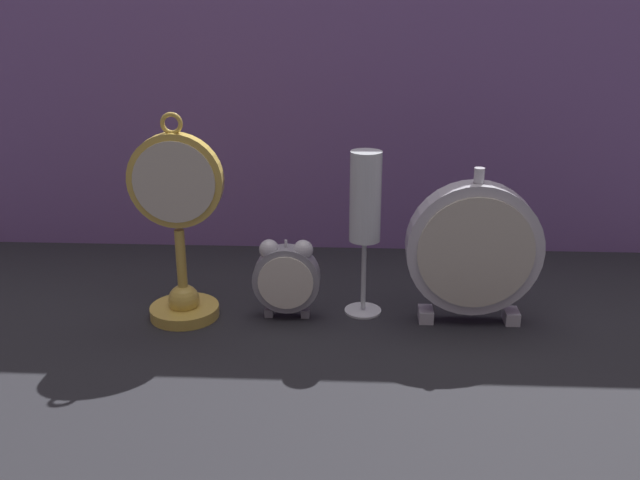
{
  "coord_description": "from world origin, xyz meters",
  "views": [
    {
      "loc": [
        0.05,
        -0.89,
        0.45
      ],
      "look_at": [
        0.0,
        0.08,
        0.1
      ],
      "focal_mm": 40.0,
      "sensor_mm": 36.0,
      "label": 1
    }
  ],
  "objects_px": {
    "alarm_clock_twin_bell": "(286,275)",
    "mantel_clock_silver": "(474,249)",
    "pocket_watch_on_stand": "(179,234)",
    "champagne_flute": "(365,208)"
  },
  "relations": [
    {
      "from": "pocket_watch_on_stand",
      "to": "champagne_flute",
      "type": "xyz_separation_m",
      "value": [
        0.26,
        0.03,
        0.03
      ]
    },
    {
      "from": "alarm_clock_twin_bell",
      "to": "pocket_watch_on_stand",
      "type": "bearing_deg",
      "value": -177.99
    },
    {
      "from": "alarm_clock_twin_bell",
      "to": "champagne_flute",
      "type": "relative_size",
      "value": 0.49
    },
    {
      "from": "mantel_clock_silver",
      "to": "alarm_clock_twin_bell",
      "type": "bearing_deg",
      "value": 179.48
    },
    {
      "from": "mantel_clock_silver",
      "to": "champagne_flute",
      "type": "xyz_separation_m",
      "value": [
        -0.15,
        0.03,
        0.05
      ]
    },
    {
      "from": "pocket_watch_on_stand",
      "to": "champagne_flute",
      "type": "bearing_deg",
      "value": 6.31
    },
    {
      "from": "pocket_watch_on_stand",
      "to": "mantel_clock_silver",
      "type": "height_order",
      "value": "pocket_watch_on_stand"
    },
    {
      "from": "champagne_flute",
      "to": "alarm_clock_twin_bell",
      "type": "bearing_deg",
      "value": -167.99
    },
    {
      "from": "pocket_watch_on_stand",
      "to": "alarm_clock_twin_bell",
      "type": "relative_size",
      "value": 2.51
    },
    {
      "from": "alarm_clock_twin_bell",
      "to": "mantel_clock_silver",
      "type": "relative_size",
      "value": 0.53
    }
  ]
}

